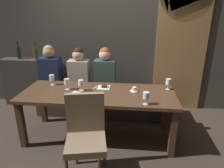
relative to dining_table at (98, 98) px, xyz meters
name	(u,v)px	position (x,y,z in m)	size (l,w,h in m)	color
ground	(99,136)	(0.00, 0.00, -0.65)	(9.00, 9.00, 0.00)	#382D26
back_wall_tiled	(108,30)	(0.00, 1.22, 0.85)	(6.00, 0.12, 3.00)	#423D38
arched_door	(182,39)	(1.35, 1.15, 0.71)	(0.90, 0.05, 2.55)	olive
back_counter	(32,82)	(-1.55, 1.04, -0.18)	(1.10, 0.28, 0.95)	#38342F
dining_table	(98,98)	(0.00, 0.00, 0.00)	(2.20, 0.84, 0.74)	#412B1C
banquette_bench	(105,103)	(0.00, 0.70, -0.42)	(2.50, 0.44, 0.45)	#40352A
chair_near_side	(86,131)	(-0.02, -0.72, -0.09)	(0.52, 0.52, 0.98)	#4C3321
diner_redhead	(50,70)	(-0.98, 0.69, 0.20)	(0.36, 0.24, 0.84)	#192342
diner_bearded	(79,71)	(-0.46, 0.72, 0.17)	(0.36, 0.24, 0.80)	#9E9384
diner_far_end	(105,72)	(0.01, 0.69, 0.18)	(0.36, 0.24, 0.82)	#2D473D
wine_bottle_dark_red	(19,52)	(-1.75, 1.07, 0.42)	(0.08, 0.08, 0.33)	black
wine_bottle_pale_label	(36,53)	(-1.38, 1.03, 0.42)	(0.08, 0.08, 0.33)	#384728
wine_glass_near_left	(168,82)	(1.02, 0.22, 0.20)	(0.08, 0.08, 0.16)	silver
wine_glass_far_left	(67,82)	(-0.47, 0.07, 0.20)	(0.08, 0.08, 0.16)	silver
wine_glass_far_right	(81,83)	(-0.26, 0.04, 0.20)	(0.08, 0.08, 0.16)	silver
wine_glass_end_right	(146,96)	(0.66, -0.33, 0.20)	(0.08, 0.08, 0.16)	silver
wine_glass_near_right	(52,78)	(-0.77, 0.23, 0.20)	(0.08, 0.08, 0.16)	silver
espresso_cup	(134,90)	(0.52, 0.09, 0.11)	(0.12, 0.12, 0.06)	white
dessert_plate	(104,87)	(0.06, 0.18, 0.10)	(0.19, 0.19, 0.05)	white
fork_on_table	(94,88)	(-0.08, 0.15, 0.09)	(0.02, 0.17, 0.01)	silver
folded_napkin	(76,93)	(-0.31, -0.06, 0.09)	(0.11, 0.10, 0.01)	silver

